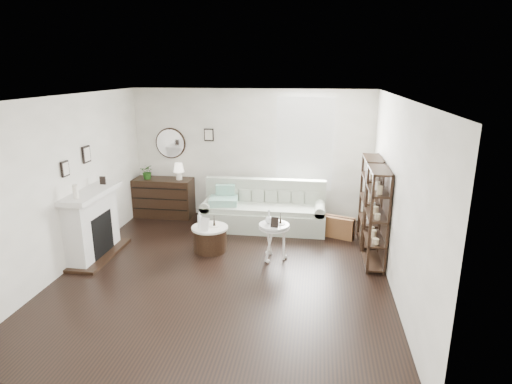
% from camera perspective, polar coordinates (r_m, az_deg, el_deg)
% --- Properties ---
extents(room, '(5.50, 5.50, 5.50)m').
position_cam_1_polar(room, '(8.82, 4.09, 6.39)').
color(room, black).
rests_on(room, ground).
extents(fireplace, '(0.50, 1.40, 1.84)m').
position_cam_1_polar(fireplace, '(7.70, -20.89, -4.26)').
color(fireplace, silver).
rests_on(fireplace, ground).
extents(shelf_unit_far, '(0.30, 0.80, 1.60)m').
position_cam_1_polar(shelf_unit_far, '(7.91, 14.95, -1.17)').
color(shelf_unit_far, black).
rests_on(shelf_unit_far, ground).
extents(shelf_unit_near, '(0.30, 0.80, 1.60)m').
position_cam_1_polar(shelf_unit_near, '(7.07, 15.73, -3.31)').
color(shelf_unit_near, black).
rests_on(shelf_unit_near, ground).
extents(sofa, '(2.43, 0.84, 0.94)m').
position_cam_1_polar(sofa, '(8.56, 1.05, -2.74)').
color(sofa, '#A2AA97').
rests_on(sofa, ground).
extents(quilt, '(0.60, 0.52, 0.14)m').
position_cam_1_polar(quilt, '(8.51, -4.36, -1.19)').
color(quilt, '#289260').
rests_on(quilt, sofa).
extents(suitcase, '(0.63, 0.39, 0.40)m').
position_cam_1_polar(suitcase, '(8.25, 10.91, -4.62)').
color(suitcase, brown).
rests_on(suitcase, ground).
extents(dresser, '(1.24, 0.53, 0.83)m').
position_cam_1_polar(dresser, '(9.42, -12.17, -0.71)').
color(dresser, black).
rests_on(dresser, ground).
extents(table_lamp, '(0.24, 0.24, 0.36)m').
position_cam_1_polar(table_lamp, '(9.15, -10.26, 2.74)').
color(table_lamp, '#F4E6CD').
rests_on(table_lamp, dresser).
extents(potted_plant, '(0.31, 0.27, 0.32)m').
position_cam_1_polar(potted_plant, '(9.34, -14.27, 2.65)').
color(potted_plant, '#204E16').
rests_on(potted_plant, dresser).
extents(drum_table, '(0.63, 0.63, 0.44)m').
position_cam_1_polar(drum_table, '(7.56, -6.14, -6.18)').
color(drum_table, black).
rests_on(drum_table, ground).
extents(pedestal_table, '(0.51, 0.51, 0.62)m').
position_cam_1_polar(pedestal_table, '(7.08, 2.42, -4.71)').
color(pedestal_table, silver).
rests_on(pedestal_table, ground).
extents(eiffel_drum, '(0.12, 0.12, 0.17)m').
position_cam_1_polar(eiffel_drum, '(7.47, -5.60, -3.93)').
color(eiffel_drum, black).
rests_on(eiffel_drum, drum_table).
extents(bottle_drum, '(0.07, 0.07, 0.28)m').
position_cam_1_polar(bottle_drum, '(7.41, -7.55, -3.72)').
color(bottle_drum, silver).
rests_on(bottle_drum, drum_table).
extents(card_frame_drum, '(0.17, 0.10, 0.21)m').
position_cam_1_polar(card_frame_drum, '(7.31, -6.86, -4.26)').
color(card_frame_drum, white).
rests_on(card_frame_drum, drum_table).
extents(eiffel_ped, '(0.12, 0.12, 0.16)m').
position_cam_1_polar(eiffel_ped, '(7.05, 3.27, -3.63)').
color(eiffel_ped, black).
rests_on(eiffel_ped, pedestal_table).
extents(flask_ped, '(0.13, 0.13, 0.24)m').
position_cam_1_polar(flask_ped, '(7.05, 1.73, -3.31)').
color(flask_ped, silver).
rests_on(flask_ped, pedestal_table).
extents(card_frame_ped, '(0.13, 0.07, 0.17)m').
position_cam_1_polar(card_frame_ped, '(6.90, 2.50, -4.05)').
color(card_frame_ped, black).
rests_on(card_frame_ped, pedestal_table).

